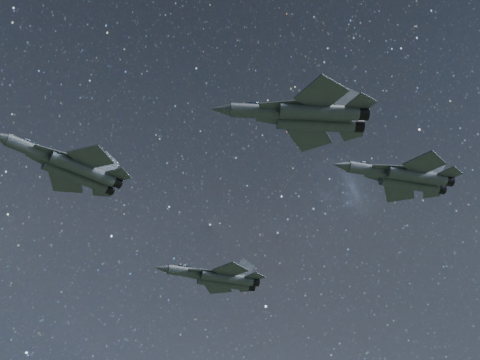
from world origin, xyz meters
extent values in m
cylinder|color=#343B41|center=(-19.35, -0.80, 151.88)|extent=(6.79, 3.92, 1.43)
ellipsoid|color=#18222C|center=(-20.36, -1.22, 152.57)|extent=(2.38, 1.72, 0.70)
cube|color=#343B41|center=(-14.96, 1.03, 151.84)|extent=(7.44, 4.15, 1.19)
cylinder|color=#343B41|center=(-14.27, 0.33, 151.43)|extent=(7.63, 4.27, 1.43)
cylinder|color=#343B41|center=(-14.98, 2.01, 151.43)|extent=(7.63, 4.27, 1.43)
cylinder|color=black|center=(-10.39, 1.95, 151.43)|extent=(1.60, 1.67, 1.32)
cylinder|color=black|center=(-11.10, 3.63, 151.43)|extent=(1.60, 1.67, 1.32)
cube|color=#343B41|center=(-17.35, -1.31, 151.77)|extent=(4.86, 1.95, 0.11)
cube|color=#343B41|center=(-18.30, 0.97, 151.77)|extent=(4.51, 3.47, 0.11)
cube|color=#343B41|center=(-13.59, -1.77, 151.61)|extent=(5.22, 5.11, 0.18)
cube|color=#343B41|center=(-15.99, 3.97, 151.61)|extent=(4.06, 4.44, 0.18)
cube|color=#343B41|center=(-10.27, 0.71, 151.61)|extent=(3.09, 3.06, 0.14)
cube|color=#343B41|center=(-11.89, 4.59, 151.61)|extent=(2.38, 2.53, 0.14)
cube|color=#343B41|center=(-11.74, 1.14, 153.16)|extent=(3.07, 1.12, 3.25)
cube|color=#343B41|center=(-12.62, 3.25, 153.16)|extent=(2.89, 1.59, 3.25)
cylinder|color=#343B41|center=(3.54, 24.64, 152.07)|extent=(7.35, 1.79, 1.54)
cone|color=#343B41|center=(-1.19, 24.48, 152.07)|extent=(2.41, 1.46, 1.38)
ellipsoid|color=#18222C|center=(2.36, 24.60, 152.81)|extent=(2.38, 1.12, 0.76)
cube|color=#343B41|center=(8.67, 24.82, 152.02)|extent=(8.14, 1.76, 1.28)
cylinder|color=#343B41|center=(9.10, 23.84, 151.57)|extent=(8.34, 1.82, 1.54)
cylinder|color=#343B41|center=(9.03, 25.82, 151.57)|extent=(8.34, 1.82, 1.54)
cylinder|color=black|center=(13.64, 24.00, 151.57)|extent=(1.33, 1.46, 1.42)
cylinder|color=black|center=(13.57, 25.97, 151.57)|extent=(1.33, 1.46, 1.42)
cube|color=#343B41|center=(5.36, 23.37, 151.95)|extent=(5.24, 1.88, 0.12)
cube|color=#343B41|center=(5.27, 26.03, 151.95)|extent=(5.24, 2.21, 0.12)
cube|color=#343B41|center=(8.98, 21.47, 151.77)|extent=(5.48, 5.61, 0.20)
cube|color=#343B41|center=(8.75, 28.18, 151.77)|extent=(5.37, 5.55, 0.20)
cube|color=#343B41|center=(13.29, 22.70, 151.77)|extent=(3.23, 3.29, 0.15)
cube|color=#343B41|center=(13.13, 27.24, 151.77)|extent=(3.16, 3.24, 0.15)
cube|color=#343B41|center=(11.97, 23.70, 153.45)|extent=(3.43, 0.47, 3.51)
cube|color=#343B41|center=(11.88, 26.16, 153.45)|extent=(3.42, 0.55, 3.51)
cylinder|color=#343B41|center=(2.89, -13.21, 152.75)|extent=(7.22, 2.97, 1.49)
cone|color=#343B41|center=(-1.59, -12.23, 152.75)|extent=(2.53, 1.80, 1.34)
ellipsoid|color=#18222C|center=(1.77, -12.97, 153.47)|extent=(2.44, 1.47, 0.74)
cube|color=#343B41|center=(7.74, -14.28, 152.70)|extent=(7.96, 3.08, 1.24)
cylinder|color=#343B41|center=(7.91, -15.29, 152.27)|extent=(8.16, 3.17, 1.49)
cylinder|color=#343B41|center=(8.32, -13.42, 152.27)|extent=(8.16, 3.17, 1.49)
cylinder|color=black|center=(12.20, -16.23, 152.27)|extent=(1.51, 1.61, 1.38)
cylinder|color=black|center=(12.61, -14.36, 152.27)|extent=(1.51, 1.61, 1.38)
cube|color=#343B41|center=(4.29, -14.84, 152.64)|extent=(4.98, 2.93, 0.11)
cube|color=#343B41|center=(4.84, -12.32, 152.64)|extent=(4.99, 1.17, 0.11)
cube|color=#343B41|center=(7.23, -17.49, 152.46)|extent=(4.80, 5.09, 0.19)
cube|color=#343B41|center=(8.62, -11.14, 152.46)|extent=(5.47, 5.48, 0.19)
cube|color=#343B41|center=(11.56, -17.36, 152.46)|extent=(2.82, 2.94, 0.14)
cube|color=#343B41|center=(12.50, -13.07, 152.46)|extent=(3.23, 3.25, 0.14)
cube|color=#343B41|center=(10.56, -16.12, 154.09)|extent=(3.22, 1.12, 3.40)
cube|color=#343B41|center=(11.07, -13.78, 154.09)|extent=(3.32, 0.61, 3.40)
cylinder|color=#343B41|center=(19.17, -5.94, 153.64)|extent=(6.75, 1.65, 1.41)
cone|color=#343B41|center=(14.82, -5.79, 153.64)|extent=(2.22, 1.34, 1.27)
ellipsoid|color=#18222C|center=(18.08, -5.90, 154.32)|extent=(2.19, 1.03, 0.70)
cube|color=#343B41|center=(23.88, -6.10, 153.60)|extent=(7.47, 1.62, 1.18)
cylinder|color=#343B41|center=(24.21, -7.02, 153.19)|extent=(7.66, 1.68, 1.41)
cylinder|color=#343B41|center=(24.27, -5.21, 153.19)|extent=(7.66, 1.68, 1.41)
cylinder|color=black|center=(28.37, -7.17, 153.19)|extent=(1.22, 1.34, 1.30)
cylinder|color=black|center=(28.44, -5.36, 153.19)|extent=(1.22, 1.34, 1.30)
cube|color=#343B41|center=(20.75, -7.22, 153.53)|extent=(4.82, 2.03, 0.11)
cube|color=#343B41|center=(20.84, -4.77, 153.53)|extent=(4.81, 1.72, 0.11)
cube|color=#343B41|center=(23.95, -9.19, 153.37)|extent=(4.93, 5.10, 0.18)
cube|color=#343B41|center=(24.16, -3.03, 153.37)|extent=(5.03, 5.16, 0.18)
cube|color=#343B41|center=(27.97, -8.33, 153.37)|extent=(2.90, 2.98, 0.14)
cube|color=#343B41|center=(28.11, -4.17, 153.37)|extent=(2.97, 3.03, 0.14)
cube|color=#343B41|center=(26.83, -7.34, 154.91)|extent=(3.14, 0.51, 3.23)
cube|color=#343B41|center=(26.90, -5.08, 154.91)|extent=(3.15, 0.43, 3.23)
camera|label=1|loc=(-11.85, -53.78, 114.39)|focal=42.00mm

